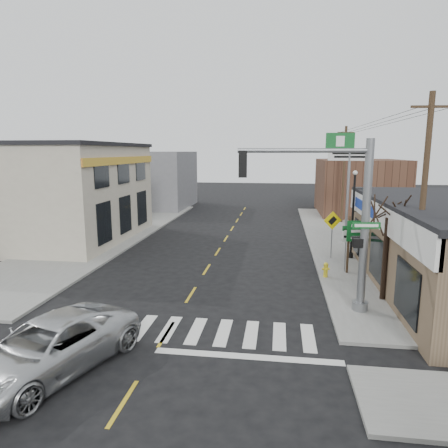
# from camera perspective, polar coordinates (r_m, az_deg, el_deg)

# --- Properties ---
(ground) EXTENTS (140.00, 140.00, 0.00)m
(ground) POSITION_cam_1_polar(r_m,az_deg,el_deg) (14.89, -8.24, -15.29)
(ground) COLOR black
(ground) RESTS_ON ground
(sidewalk_right) EXTENTS (6.00, 38.00, 0.13)m
(sidewalk_right) POSITION_cam_1_polar(r_m,az_deg,el_deg) (27.13, 18.62, -3.76)
(sidewalk_right) COLOR slate
(sidewalk_right) RESTS_ON ground
(sidewalk_left) EXTENTS (6.00, 38.00, 0.13)m
(sidewalk_left) POSITION_cam_1_polar(r_m,az_deg,el_deg) (29.59, -18.10, -2.58)
(sidewalk_left) COLOR slate
(sidewalk_left) RESTS_ON ground
(center_line) EXTENTS (0.12, 56.00, 0.01)m
(center_line) POSITION_cam_1_polar(r_m,az_deg,el_deg) (22.18, -2.49, -6.48)
(center_line) COLOR gold
(center_line) RESTS_ON ground
(crosswalk) EXTENTS (11.00, 2.20, 0.01)m
(crosswalk) POSITION_cam_1_polar(r_m,az_deg,el_deg) (15.24, -7.81, -14.64)
(crosswalk) COLOR silver
(crosswalk) RESTS_ON ground
(left_building) EXTENTS (12.00, 12.00, 6.80)m
(left_building) POSITION_cam_1_polar(r_m,az_deg,el_deg) (31.87, -24.15, 4.00)
(left_building) COLOR #BAB19B
(left_building) RESTS_ON ground
(bldg_distant_right) EXTENTS (8.00, 10.00, 5.60)m
(bldg_distant_right) POSITION_cam_1_polar(r_m,az_deg,el_deg) (43.79, 18.66, 5.05)
(bldg_distant_right) COLOR #533526
(bldg_distant_right) RESTS_ON ground
(bldg_distant_left) EXTENTS (9.00, 10.00, 6.40)m
(bldg_distant_left) POSITION_cam_1_polar(r_m,az_deg,el_deg) (47.38, -10.46, 6.26)
(bldg_distant_left) COLOR slate
(bldg_distant_left) RESTS_ON ground
(suv) EXTENTS (4.39, 6.23, 1.58)m
(suv) POSITION_cam_1_polar(r_m,az_deg,el_deg) (13.22, -23.73, -15.77)
(suv) COLOR #B8BBBE
(suv) RESTS_ON ground
(traffic_signal_pole) EXTENTS (5.50, 0.40, 6.97)m
(traffic_signal_pole) POSITION_cam_1_polar(r_m,az_deg,el_deg) (16.13, 16.78, 2.26)
(traffic_signal_pole) COLOR gray
(traffic_signal_pole) RESTS_ON sidewalk_right
(guide_sign) EXTENTS (1.73, 0.14, 3.02)m
(guide_sign) POSITION_cam_1_polar(r_m,az_deg,el_deg) (21.77, 19.23, -1.77)
(guide_sign) COLOR #43301F
(guide_sign) RESTS_ON sidewalk_right
(fire_hydrant) EXTENTS (0.24, 0.24, 0.76)m
(fire_hydrant) POSITION_cam_1_polar(r_m,az_deg,el_deg) (20.97, 14.33, -6.26)
(fire_hydrant) COLOR yellow
(fire_hydrant) RESTS_ON sidewalk_right
(ped_crossing_sign) EXTENTS (1.09, 0.08, 2.82)m
(ped_crossing_sign) POSITION_cam_1_polar(r_m,az_deg,el_deg) (24.47, 15.21, -0.31)
(ped_crossing_sign) COLOR gray
(ped_crossing_sign) RESTS_ON sidewalk_right
(lamp_post) EXTENTS (0.68, 0.53, 5.20)m
(lamp_post) POSITION_cam_1_polar(r_m,az_deg,el_deg) (24.66, 18.11, 2.21)
(lamp_post) COLOR black
(lamp_post) RESTS_ON sidewalk_right
(dance_center_sign) EXTENTS (3.18, 0.20, 6.75)m
(dance_center_sign) POSITION_cam_1_polar(r_m,az_deg,el_deg) (31.50, 17.44, 7.68)
(dance_center_sign) COLOR gray
(dance_center_sign) RESTS_ON sidewalk_right
(bare_tree) EXTENTS (2.66, 2.66, 5.33)m
(bare_tree) POSITION_cam_1_polar(r_m,az_deg,el_deg) (17.91, 22.53, 2.83)
(bare_tree) COLOR black
(bare_tree) RESTS_ON sidewalk_right
(shrub_front) EXTENTS (1.18, 1.18, 0.88)m
(shrub_front) POSITION_cam_1_polar(r_m,az_deg,el_deg) (18.99, 27.58, -8.80)
(shrub_front) COLOR #173411
(shrub_front) RESTS_ON sidewalk_right
(shrub_back) EXTENTS (1.17, 1.17, 0.88)m
(shrub_back) POSITION_cam_1_polar(r_m,az_deg,el_deg) (22.72, 21.51, -5.32)
(shrub_back) COLOR black
(shrub_back) RESTS_ON sidewalk_right
(utility_pole_near) EXTENTS (1.47, 0.22, 8.45)m
(utility_pole_near) POSITION_cam_1_polar(r_m,az_deg,el_deg) (17.02, 26.52, 2.66)
(utility_pole_near) COLOR #493A1E
(utility_pole_near) RESTS_ON sidewalk_right
(utility_pole_far) EXTENTS (1.47, 0.22, 8.46)m
(utility_pole_far) POSITION_cam_1_polar(r_m,az_deg,el_deg) (37.15, 16.74, 6.89)
(utility_pole_far) COLOR #473522
(utility_pole_far) RESTS_ON sidewalk_right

